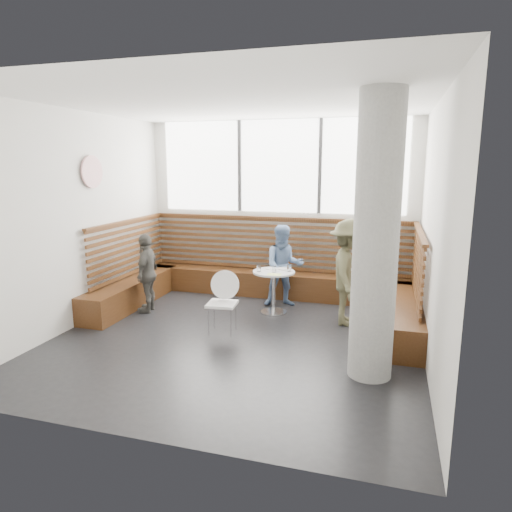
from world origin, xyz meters
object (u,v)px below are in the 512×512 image
(concrete_column, at_px, (376,240))
(child_left, at_px, (147,273))
(adult_man, at_px, (349,272))
(cafe_table, at_px, (274,283))
(child_back, at_px, (284,266))
(cafe_chair, at_px, (224,297))

(concrete_column, xyz_separation_m, child_left, (-3.66, 1.38, -0.95))
(adult_man, xyz_separation_m, child_left, (-3.24, -0.31, -0.16))
(cafe_table, distance_m, child_back, 0.48)
(concrete_column, bearing_deg, child_left, 159.31)
(concrete_column, height_order, child_left, concrete_column)
(concrete_column, relative_size, adult_man, 1.97)
(concrete_column, relative_size, child_left, 2.45)
(cafe_table, xyz_separation_m, child_back, (0.07, 0.43, 0.20))
(child_back, relative_size, child_left, 1.08)
(cafe_table, relative_size, child_left, 0.54)
(child_back, bearing_deg, cafe_table, -118.90)
(adult_man, bearing_deg, child_left, 90.03)
(child_back, bearing_deg, adult_man, -48.49)
(cafe_table, bearing_deg, adult_man, -8.81)
(cafe_chair, bearing_deg, child_back, 63.90)
(cafe_table, bearing_deg, child_left, -166.13)
(child_back, xyz_separation_m, child_left, (-2.10, -0.93, -0.05))
(adult_man, relative_size, child_back, 1.15)
(cafe_chair, xyz_separation_m, child_left, (-1.54, 0.53, 0.13))
(child_left, bearing_deg, cafe_table, 94.18)
(concrete_column, distance_m, child_back, 2.93)
(cafe_table, bearing_deg, child_back, 81.11)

